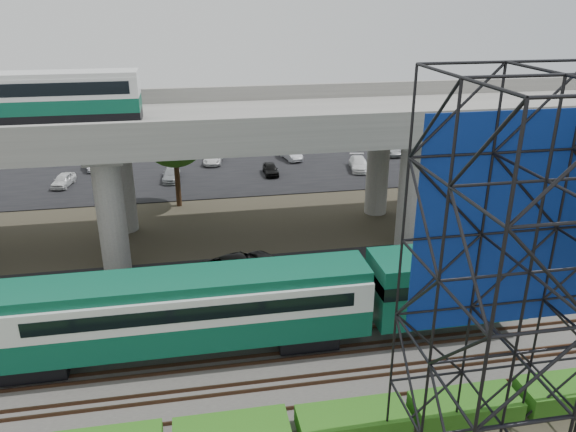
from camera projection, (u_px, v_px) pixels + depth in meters
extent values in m
plane|color=#474233|center=(307.00, 371.00, 27.14)|extent=(140.00, 140.00, 0.00)
cube|color=slate|center=(299.00, 345.00, 28.93)|extent=(90.00, 12.00, 0.20)
cube|color=black|center=(273.00, 271.00, 36.71)|extent=(90.00, 5.00, 0.08)
cube|color=black|center=(238.00, 168.00, 58.15)|extent=(90.00, 18.00, 0.08)
cube|color=#486776|center=(222.00, 122.00, 78.23)|extent=(140.00, 40.00, 0.03)
cube|color=#472D1E|center=(320.00, 404.00, 24.56)|extent=(90.00, 0.08, 0.16)
cube|color=#472D1E|center=(313.00, 383.00, 25.87)|extent=(90.00, 0.08, 0.16)
cube|color=#472D1E|center=(310.00, 376.00, 26.38)|extent=(90.00, 0.08, 0.16)
cube|color=#472D1E|center=(304.00, 357.00, 27.69)|extent=(90.00, 0.08, 0.16)
cube|color=#472D1E|center=(302.00, 351.00, 28.20)|extent=(90.00, 0.08, 0.16)
cube|color=#472D1E|center=(296.00, 335.00, 29.52)|extent=(90.00, 0.08, 0.16)
cube|color=#472D1E|center=(294.00, 329.00, 30.03)|extent=(90.00, 0.08, 0.16)
cube|color=#472D1E|center=(289.00, 315.00, 31.34)|extent=(90.00, 0.08, 0.16)
cube|color=#472D1E|center=(287.00, 309.00, 31.85)|extent=(90.00, 0.08, 0.16)
cube|color=#472D1E|center=(283.00, 297.00, 33.17)|extent=(90.00, 0.08, 0.16)
cube|color=black|center=(37.00, 361.00, 26.55)|extent=(3.00, 2.20, 0.90)
cube|color=black|center=(306.00, 333.00, 28.72)|extent=(3.00, 2.20, 0.90)
cube|color=#0B513A|center=(175.00, 327.00, 27.21)|extent=(19.00, 3.00, 1.40)
cube|color=silver|center=(173.00, 301.00, 26.66)|extent=(19.00, 3.00, 1.50)
cube|color=#0B513A|center=(171.00, 282.00, 26.29)|extent=(19.00, 2.60, 0.50)
cube|color=black|center=(194.00, 298.00, 26.81)|extent=(15.00, 3.06, 0.70)
cube|color=#0B513A|center=(447.00, 283.00, 29.17)|extent=(8.00, 3.00, 3.40)
cube|color=#9E9B93|center=(259.00, 124.00, 38.53)|extent=(80.00, 12.00, 1.20)
cube|color=#9E9B93|center=(272.00, 126.00, 32.85)|extent=(80.00, 0.50, 1.10)
cube|color=#9E9B93|center=(249.00, 93.00, 43.34)|extent=(80.00, 0.50, 1.10)
cylinder|color=#9E9B93|center=(111.00, 214.00, 35.38)|extent=(1.80, 1.80, 8.00)
cylinder|color=#9E9B93|center=(121.00, 180.00, 41.77)|extent=(1.80, 1.80, 8.00)
cube|color=#9E9B93|center=(110.00, 143.00, 37.19)|extent=(2.40, 9.00, 0.60)
cylinder|color=#9E9B93|center=(411.00, 195.00, 38.73)|extent=(1.80, 1.80, 8.00)
cylinder|color=#9E9B93|center=(378.00, 166.00, 45.11)|extent=(1.80, 1.80, 8.00)
cube|color=#9E9B93|center=(397.00, 131.00, 40.54)|extent=(2.40, 9.00, 0.60)
cube|color=black|center=(45.00, 118.00, 35.87)|extent=(12.00, 2.50, 0.70)
cube|color=#0B513A|center=(43.00, 105.00, 35.57)|extent=(12.00, 2.50, 0.90)
cube|color=silver|center=(41.00, 88.00, 35.16)|extent=(12.00, 2.50, 1.30)
cube|color=black|center=(40.00, 87.00, 35.14)|extent=(11.00, 2.56, 0.80)
cube|color=silver|center=(38.00, 75.00, 34.86)|extent=(12.00, 2.40, 0.30)
cube|color=navy|center=(520.00, 223.00, 20.27)|extent=(8.10, 0.08, 8.25)
cube|color=#2A6316|center=(353.00, 422.00, 23.19)|extent=(4.60, 1.80, 1.03)
cube|color=#2A6316|center=(465.00, 408.00, 24.03)|extent=(4.60, 1.80, 1.01)
cube|color=#2A6316|center=(570.00, 393.00, 24.85)|extent=(4.60, 1.80, 1.12)
cylinder|color=#382314|center=(462.00, 213.00, 39.99)|extent=(0.44, 0.44, 4.80)
ellipsoid|color=#2A6316|center=(467.00, 170.00, 38.80)|extent=(4.94, 4.94, 4.18)
cylinder|color=#382314|center=(177.00, 179.00, 47.14)|extent=(0.44, 0.44, 4.80)
ellipsoid|color=#2A6316|center=(175.00, 142.00, 45.94)|extent=(4.94, 4.94, 4.18)
imported|color=black|center=(241.00, 266.00, 35.59)|extent=(6.10, 4.14, 1.55)
imported|color=white|center=(63.00, 180.00, 52.40)|extent=(2.06, 3.63, 1.17)
imported|color=#AAABB2|center=(93.00, 164.00, 57.30)|extent=(1.76, 3.63, 1.15)
imported|color=#989B9F|center=(172.00, 174.00, 54.07)|extent=(1.79, 4.00, 1.14)
imported|color=white|center=(213.00, 158.00, 59.35)|extent=(2.39, 4.13, 1.08)
imported|color=black|center=(271.00, 169.00, 55.69)|extent=(1.35, 3.32, 1.13)
imported|color=#A1A2A8|center=(291.00, 153.00, 60.72)|extent=(2.12, 4.08, 1.28)
imported|color=white|center=(359.00, 164.00, 57.19)|extent=(2.45, 4.51, 1.24)
imported|color=#A6A9AE|center=(390.00, 149.00, 62.63)|extent=(2.14, 4.29, 1.17)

